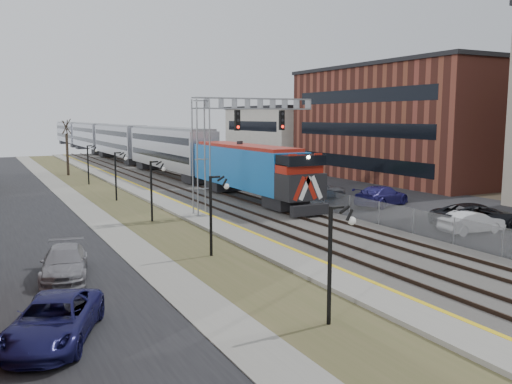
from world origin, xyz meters
TOP-DOWN VIEW (x-y plane):
  - street_west at (-11.50, 35.00)m, footprint 7.00×120.00m
  - sidewalk at (-7.00, 35.00)m, footprint 2.00×120.00m
  - grass_median at (-4.00, 35.00)m, footprint 4.00×120.00m
  - platform at (-1.00, 35.00)m, footprint 2.00×120.00m
  - ballast_bed at (4.00, 35.00)m, footprint 8.00×120.00m
  - parking_lot at (16.00, 35.00)m, footprint 16.00×120.00m
  - platform_edge at (-0.12, 35.00)m, footprint 0.24×120.00m
  - track_near at (2.00, 35.00)m, footprint 1.58×120.00m
  - track_far at (5.50, 35.00)m, footprint 1.58×120.00m
  - train at (5.50, 79.64)m, footprint 3.00×108.65m
  - signal_gantry at (1.22, 27.99)m, footprint 9.00×1.07m
  - lampposts at (-4.00, 18.29)m, footprint 0.14×62.14m
  - fence at (8.20, 35.00)m, footprint 0.04×120.00m
  - buildings_east at (30.00, 31.18)m, footprint 16.00×76.00m
  - car_lot_b at (11.69, 15.86)m, footprint 4.11×1.74m
  - car_lot_c at (12.96, 16.51)m, footprint 6.13×3.99m
  - car_lot_d at (13.47, 25.96)m, footprint 5.83×3.87m
  - car_lot_e at (11.32, 31.49)m, footprint 4.95×2.62m
  - car_lot_f at (10.83, 44.23)m, footprint 4.69×3.06m
  - car_street_a at (-12.22, 10.74)m, footprint 3.96×5.33m
  - car_street_b at (-10.94, 17.49)m, footprint 2.68×4.81m

SIDE VIEW (x-z plane):
  - street_west at x=-11.50m, z-range 0.00..0.04m
  - parking_lot at x=16.00m, z-range 0.00..0.04m
  - grass_median at x=-4.00m, z-range 0.00..0.06m
  - sidewalk at x=-7.00m, z-range 0.00..0.08m
  - ballast_bed at x=4.00m, z-range 0.00..0.20m
  - platform at x=-1.00m, z-range 0.00..0.24m
  - platform_edge at x=-0.12m, z-range 0.24..0.25m
  - track_near at x=2.00m, z-range 0.20..0.35m
  - track_far at x=5.50m, z-range 0.20..0.35m
  - car_street_b at x=-10.94m, z-range 0.00..1.32m
  - car_lot_b at x=11.69m, z-range 0.00..1.32m
  - car_street_a at x=-12.22m, z-range 0.00..1.35m
  - car_lot_f at x=10.83m, z-range 0.00..1.46m
  - car_lot_c at x=12.96m, z-range 0.00..1.57m
  - car_lot_d at x=13.47m, z-range 0.00..1.57m
  - fence at x=8.20m, z-range 0.00..1.60m
  - car_lot_e at x=11.32m, z-range 0.00..1.60m
  - lampposts at x=-4.00m, z-range 0.00..4.00m
  - train at x=5.50m, z-range 0.28..5.60m
  - signal_gantry at x=1.22m, z-range 1.51..9.66m
  - buildings_east at x=30.00m, z-range -1.19..13.81m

